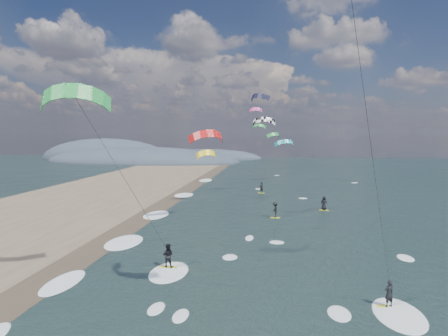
# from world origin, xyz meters

# --- Properties ---
(wet_sand_strip) EXTENTS (3.00, 240.00, 0.00)m
(wet_sand_strip) POSITION_xyz_m (-12.00, 10.00, 0.00)
(wet_sand_strip) COLOR #382D23
(wet_sand_strip) RESTS_ON ground
(coastal_hills) EXTENTS (80.00, 41.00, 15.00)m
(coastal_hills) POSITION_xyz_m (-44.84, 107.86, 0.00)
(coastal_hills) COLOR #3D4756
(coastal_hills) RESTS_ON ground
(kitesurfer_near_a) EXTENTS (7.63, 8.84, 17.93)m
(kitesurfer_near_a) POSITION_xyz_m (6.09, 0.44, 13.30)
(kitesurfer_near_a) COLOR yellow
(kitesurfer_near_a) RESTS_ON ground
(kitesurfer_near_b) EXTENTS (7.13, 8.67, 13.02)m
(kitesurfer_near_b) POSITION_xyz_m (-7.07, 5.21, 8.35)
(kitesurfer_near_b) COLOR yellow
(kitesurfer_near_b) RESTS_ON ground
(far_kitesurfers) EXTENTS (9.33, 18.25, 1.81)m
(far_kitesurfers) POSITION_xyz_m (4.33, 31.01, 0.90)
(far_kitesurfers) COLOR yellow
(far_kitesurfers) RESTS_ON ground
(bg_kite_field) EXTENTS (14.53, 63.73, 9.96)m
(bg_kite_field) POSITION_xyz_m (-0.09, 52.72, 10.95)
(bg_kite_field) COLOR #D83F8C
(bg_kite_field) RESTS_ON ground
(shoreline_surf) EXTENTS (2.40, 79.40, 0.11)m
(shoreline_surf) POSITION_xyz_m (-10.80, 14.75, 0.00)
(shoreline_surf) COLOR white
(shoreline_surf) RESTS_ON ground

